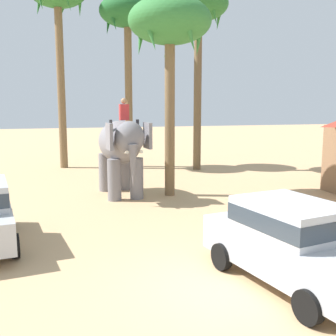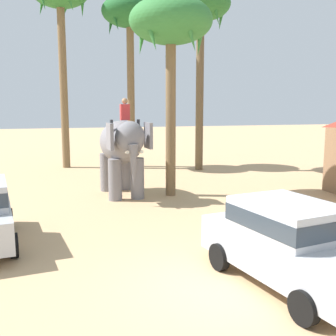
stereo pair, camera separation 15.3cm
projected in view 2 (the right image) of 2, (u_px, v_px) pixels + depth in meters
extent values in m
plane|color=tan|center=(233.00, 287.00, 8.13)|extent=(120.00, 120.00, 0.00)
cube|color=#B7BABF|center=(290.00, 253.00, 8.14)|extent=(2.40, 4.34, 0.76)
cube|color=#B7BABF|center=(288.00, 218.00, 8.13)|extent=(1.91, 2.34, 0.64)
cube|color=#2D3842|center=(288.00, 218.00, 8.13)|extent=(1.93, 2.37, 0.35)
cylinder|color=black|center=(304.00, 308.00, 6.70)|extent=(0.28, 0.62, 0.60)
cylinder|color=black|center=(279.00, 245.00, 9.70)|extent=(0.28, 0.62, 0.60)
cylinder|color=black|center=(219.00, 257.00, 8.96)|extent=(0.28, 0.62, 0.60)
cylinder|color=black|center=(10.00, 218.00, 12.00)|extent=(0.26, 0.62, 0.60)
cylinder|color=black|center=(14.00, 245.00, 9.69)|extent=(0.26, 0.62, 0.60)
ellipsoid|color=slate|center=(121.00, 142.00, 16.31)|extent=(1.77, 3.18, 1.70)
cylinder|color=slate|center=(137.00, 178.00, 15.79)|extent=(0.52, 0.52, 1.60)
cylinder|color=slate|center=(115.00, 180.00, 15.50)|extent=(0.52, 0.52, 1.60)
cylinder|color=slate|center=(127.00, 171.00, 17.53)|extent=(0.52, 0.52, 1.60)
cylinder|color=slate|center=(106.00, 172.00, 17.24)|extent=(0.52, 0.52, 1.60)
ellipsoid|color=slate|center=(130.00, 138.00, 14.74)|extent=(1.15, 1.06, 1.20)
cube|color=slate|center=(148.00, 136.00, 15.06)|extent=(0.16, 0.81, 0.96)
cube|color=slate|center=(110.00, 136.00, 14.60)|extent=(0.16, 0.81, 0.96)
cone|color=slate|center=(133.00, 167.00, 14.47)|extent=(0.38, 0.38, 1.60)
cone|color=beige|center=(140.00, 152.00, 14.53)|extent=(0.15, 0.57, 0.21)
cone|color=beige|center=(126.00, 153.00, 14.36)|extent=(0.15, 0.57, 0.21)
cube|color=red|center=(125.00, 112.00, 15.33)|extent=(0.35, 0.26, 0.60)
sphere|color=#A87A56|center=(125.00, 101.00, 15.26)|extent=(0.22, 0.22, 0.22)
cylinder|color=#333338|center=(138.00, 127.00, 15.58)|extent=(0.12, 0.12, 0.55)
cylinder|color=#333338|center=(112.00, 127.00, 15.25)|extent=(0.12, 0.12, 0.55)
cylinder|color=brown|center=(63.00, 84.00, 23.13)|extent=(0.44, 0.44, 9.65)
cone|color=#286B2D|center=(82.00, 2.00, 22.76)|extent=(0.40, 0.92, 1.64)
cone|color=#286B2D|center=(66.00, 6.00, 23.62)|extent=(0.91, 0.57, 1.67)
cone|color=#286B2D|center=(42.00, 2.00, 22.85)|extent=(0.73, 0.83, 1.69)
cylinder|color=brown|center=(200.00, 91.00, 22.37)|extent=(0.43, 0.43, 8.78)
ellipsoid|color=#286B2D|center=(201.00, 4.00, 21.67)|extent=(3.20, 3.20, 1.80)
cone|color=#286B2D|center=(221.00, 15.00, 22.07)|extent=(0.40, 0.92, 1.64)
cone|color=#286B2D|center=(200.00, 18.00, 22.93)|extent=(0.91, 0.57, 1.67)
cone|color=#286B2D|center=(179.00, 15.00, 22.16)|extent=(0.73, 0.83, 1.69)
cone|color=#286B2D|center=(188.00, 9.00, 20.81)|extent=(0.73, 0.83, 1.69)
cone|color=#286B2D|center=(215.00, 9.00, 20.76)|extent=(0.91, 0.57, 1.67)
cylinder|color=brown|center=(171.00, 113.00, 16.00)|extent=(0.40, 0.40, 6.60)
ellipsoid|color=#337A38|center=(171.00, 21.00, 15.46)|extent=(3.20, 3.20, 1.80)
cone|color=#337A38|center=(200.00, 36.00, 15.86)|extent=(0.40, 0.92, 1.64)
cone|color=#337A38|center=(172.00, 39.00, 16.72)|extent=(0.91, 0.57, 1.67)
cone|color=#337A38|center=(142.00, 36.00, 15.95)|extent=(0.73, 0.83, 1.69)
cone|color=#337A38|center=(150.00, 30.00, 14.61)|extent=(0.73, 0.83, 1.69)
cone|color=#337A38|center=(190.00, 29.00, 14.55)|extent=(0.91, 0.57, 1.67)
cylinder|color=brown|center=(131.00, 93.00, 23.62)|extent=(0.42, 0.42, 8.67)
ellipsoid|color=#1E5B28|center=(130.00, 11.00, 22.93)|extent=(3.20, 3.20, 1.80)
cone|color=#1E5B28|center=(151.00, 22.00, 23.33)|extent=(0.40, 0.92, 1.64)
cone|color=#1E5B28|center=(133.00, 25.00, 24.19)|extent=(0.91, 0.57, 1.67)
cone|color=#1E5B28|center=(111.00, 22.00, 23.41)|extent=(0.73, 0.83, 1.69)
cone|color=#1E5B28|center=(115.00, 17.00, 22.07)|extent=(0.73, 0.83, 1.69)
cone|color=#1E5B28|center=(141.00, 17.00, 22.02)|extent=(0.91, 0.57, 1.67)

